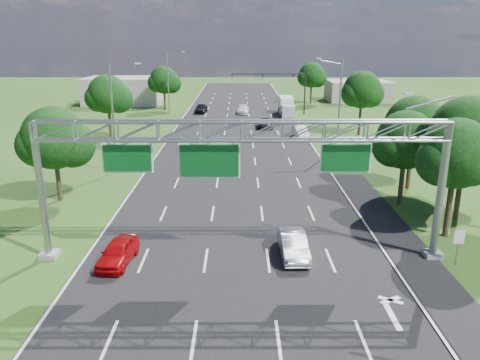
{
  "coord_description": "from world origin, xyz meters",
  "views": [
    {
      "loc": [
        0.13,
        -12.93,
        12.35
      ],
      "look_at": [
        0.19,
        15.39,
        3.68
      ],
      "focal_mm": 35.0,
      "sensor_mm": 36.0,
      "label": 1
    }
  ],
  "objects_px": {
    "sign_gantry": "(243,142)",
    "silver_sedan": "(293,245)",
    "traffic_signal": "(284,83)",
    "red_coupe": "(118,252)",
    "box_truck": "(286,106)",
    "regulatory_sign": "(459,240)"
  },
  "relations": [
    {
      "from": "box_truck",
      "to": "silver_sedan",
      "type": "bearing_deg",
      "value": -93.33
    },
    {
      "from": "regulatory_sign",
      "to": "silver_sedan",
      "type": "distance_m",
      "value": 9.21
    },
    {
      "from": "sign_gantry",
      "to": "red_coupe",
      "type": "height_order",
      "value": "sign_gantry"
    },
    {
      "from": "sign_gantry",
      "to": "silver_sedan",
      "type": "xyz_separation_m",
      "value": [
        2.97,
        0.17,
        -6.19
      ]
    },
    {
      "from": "sign_gantry",
      "to": "box_truck",
      "type": "bearing_deg",
      "value": 81.71
    },
    {
      "from": "box_truck",
      "to": "regulatory_sign",
      "type": "bearing_deg",
      "value": -83.52
    },
    {
      "from": "silver_sedan",
      "to": "red_coupe",
      "type": "bearing_deg",
      "value": -176.85
    },
    {
      "from": "traffic_signal",
      "to": "sign_gantry",
      "type": "bearing_deg",
      "value": -97.68
    },
    {
      "from": "sign_gantry",
      "to": "traffic_signal",
      "type": "height_order",
      "value": "sign_gantry"
    },
    {
      "from": "traffic_signal",
      "to": "box_truck",
      "type": "xyz_separation_m",
      "value": [
        0.52,
        -0.39,
        -3.82
      ]
    },
    {
      "from": "traffic_signal",
      "to": "red_coupe",
      "type": "xyz_separation_m",
      "value": [
        -14.23,
        -53.75,
        -4.5
      ]
    },
    {
      "from": "regulatory_sign",
      "to": "red_coupe",
      "type": "distance_m",
      "value": 19.18
    },
    {
      "from": "traffic_signal",
      "to": "silver_sedan",
      "type": "relative_size",
      "value": 2.88
    },
    {
      "from": "silver_sedan",
      "to": "sign_gantry",
      "type": "bearing_deg",
      "value": -178.86
    },
    {
      "from": "sign_gantry",
      "to": "silver_sedan",
      "type": "bearing_deg",
      "value": 3.21
    },
    {
      "from": "sign_gantry",
      "to": "red_coupe",
      "type": "relative_size",
      "value": 5.98
    },
    {
      "from": "red_coupe",
      "to": "silver_sedan",
      "type": "distance_m",
      "value": 10.1
    },
    {
      "from": "silver_sedan",
      "to": "box_truck",
      "type": "distance_m",
      "value": 52.66
    },
    {
      "from": "traffic_signal",
      "to": "red_coupe",
      "type": "relative_size",
      "value": 3.11
    },
    {
      "from": "regulatory_sign",
      "to": "silver_sedan",
      "type": "relative_size",
      "value": 0.5
    },
    {
      "from": "sign_gantry",
      "to": "red_coupe",
      "type": "xyz_separation_m",
      "value": [
        -7.09,
        -0.75,
        -6.22
      ]
    },
    {
      "from": "box_truck",
      "to": "sign_gantry",
      "type": "bearing_deg",
      "value": -96.51
    }
  ]
}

